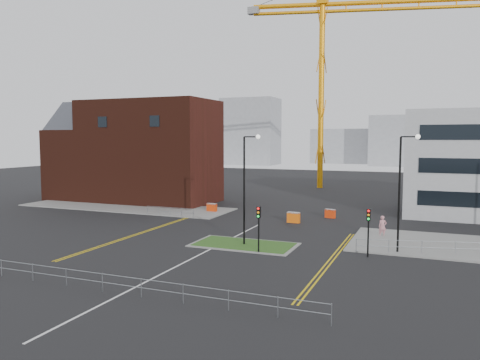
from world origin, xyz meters
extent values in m
plane|color=black|center=(0.00, 0.00, 0.00)|extent=(200.00, 200.00, 0.00)
cube|color=slate|center=(-20.00, 22.00, 0.06)|extent=(28.00, 8.00, 0.12)
cube|color=slate|center=(2.00, 8.00, 0.04)|extent=(8.60, 4.60, 0.08)
cube|color=#244717|center=(2.00, 8.00, 0.06)|extent=(8.00, 4.00, 0.12)
cube|color=#401910|center=(-20.00, 28.00, 7.00)|extent=(18.00, 10.00, 14.00)
cube|color=black|center=(-24.00, 22.98, 11.00)|extent=(1.40, 0.10, 1.40)
cube|color=black|center=(-16.00, 22.98, 11.00)|extent=(1.40, 0.10, 1.40)
cube|color=#401910|center=(-32.00, 28.00, 5.00)|extent=(6.00, 10.00, 10.00)
cube|color=#2D3038|center=(-32.00, 28.00, 10.00)|extent=(6.40, 8.49, 8.49)
cylinder|color=orange|center=(-2.00, 55.00, 15.96)|extent=(1.00, 1.00, 31.92)
cube|color=orange|center=(-2.00, 55.00, 32.52)|extent=(2.18, 2.18, 1.20)
cylinder|color=orange|center=(17.41, 59.81, 31.92)|extent=(39.02, 10.39, 0.80)
cylinder|color=orange|center=(-7.82, 53.56, 31.92)|extent=(11.84, 3.66, 0.80)
cube|color=gray|center=(-13.65, 52.12, 31.32)|extent=(2.23, 1.65, 1.20)
cylinder|color=black|center=(2.00, 8.00, 4.50)|extent=(0.16, 0.16, 9.00)
cylinder|color=black|center=(2.60, 8.00, 9.00)|extent=(1.20, 0.10, 0.10)
sphere|color=silver|center=(3.20, 8.00, 9.00)|extent=(0.36, 0.36, 0.36)
cylinder|color=black|center=(14.00, 10.00, 4.50)|extent=(0.16, 0.16, 9.00)
cylinder|color=black|center=(14.60, 10.00, 9.00)|extent=(1.20, 0.10, 0.10)
sphere|color=silver|center=(15.20, 10.00, 9.00)|extent=(0.36, 0.36, 0.36)
cylinder|color=black|center=(4.00, 6.00, 1.50)|extent=(0.12, 0.12, 3.00)
cube|color=black|center=(4.00, 6.00, 3.20)|extent=(0.28, 0.22, 0.90)
sphere|color=red|center=(4.00, 5.87, 3.50)|extent=(0.18, 0.18, 0.18)
sphere|color=orange|center=(4.00, 5.87, 3.20)|extent=(0.18, 0.18, 0.18)
sphere|color=#0CCC33|center=(4.00, 5.87, 2.90)|extent=(0.18, 0.18, 0.18)
cylinder|color=black|center=(12.00, 8.00, 1.50)|extent=(0.12, 0.12, 3.00)
cube|color=black|center=(12.00, 8.00, 3.20)|extent=(0.28, 0.22, 0.90)
sphere|color=red|center=(12.00, 7.87, 3.50)|extent=(0.18, 0.18, 0.18)
sphere|color=orange|center=(12.00, 7.87, 3.20)|extent=(0.18, 0.18, 0.18)
sphere|color=#0CCC33|center=(12.00, 7.87, 2.90)|extent=(0.18, 0.18, 0.18)
cylinder|color=gray|center=(0.00, -6.00, 1.05)|extent=(24.00, 0.04, 0.04)
cylinder|color=gray|center=(0.00, -6.00, 0.55)|extent=(24.00, 0.04, 0.04)
cylinder|color=gray|center=(12.00, -6.00, 0.55)|extent=(0.05, 0.05, 1.10)
cylinder|color=gray|center=(-11.00, 18.00, 1.05)|extent=(6.00, 0.04, 0.04)
cylinder|color=gray|center=(-11.00, 18.00, 0.55)|extent=(6.00, 0.04, 0.04)
cylinder|color=gray|center=(-14.00, 18.00, 0.55)|extent=(0.05, 0.05, 1.10)
cylinder|color=gray|center=(-8.00, 18.00, 0.55)|extent=(0.05, 0.05, 1.10)
cylinder|color=gray|center=(11.00, 9.00, 0.55)|extent=(0.05, 0.05, 1.10)
cube|color=silver|center=(0.00, 2.00, 0.01)|extent=(0.15, 30.00, 0.01)
cube|color=gold|center=(-9.00, 10.00, 0.01)|extent=(0.12, 24.00, 0.01)
cube|color=gold|center=(-8.70, 10.00, 0.01)|extent=(0.12, 24.00, 0.01)
cube|color=gold|center=(9.50, 6.00, 0.01)|extent=(0.12, 20.00, 0.01)
cube|color=gold|center=(9.80, 6.00, 0.01)|extent=(0.12, 20.00, 0.01)
cube|color=gray|center=(-40.00, 120.00, 11.00)|extent=(18.00, 12.00, 22.00)
cube|color=gray|center=(10.00, 130.00, 8.00)|extent=(24.00, 12.00, 16.00)
cube|color=gray|center=(-8.00, 140.00, 6.00)|extent=(30.00, 12.00, 12.00)
imported|color=#CC848B|center=(12.35, 15.73, 0.97)|extent=(0.82, 0.67, 1.93)
cube|color=red|center=(-8.00, 22.71, 0.53)|extent=(1.30, 0.55, 1.05)
cube|color=silver|center=(-8.00, 22.71, 1.00)|extent=(1.30, 0.55, 0.13)
cube|color=orange|center=(3.00, 19.61, 0.56)|extent=(1.37, 0.54, 1.11)
cube|color=silver|center=(3.00, 19.61, 1.06)|extent=(1.37, 0.54, 0.13)
cube|color=#F4390D|center=(6.00, 24.00, 0.49)|extent=(1.23, 0.68, 0.97)
cube|color=silver|center=(6.00, 24.00, 0.93)|extent=(1.23, 0.68, 0.12)
camera|label=1|loc=(16.06, -27.55, 8.92)|focal=35.00mm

